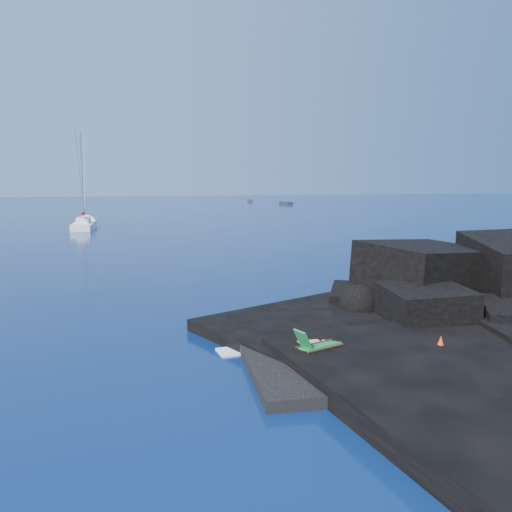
# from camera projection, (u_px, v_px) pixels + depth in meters

# --- Properties ---
(ground) EXTENTS (400.00, 400.00, 0.00)m
(ground) POSITION_uv_depth(u_px,v_px,m) (246.00, 384.00, 14.42)
(ground) COLOR #031335
(ground) RESTS_ON ground
(beach) EXTENTS (9.08, 6.86, 0.70)m
(beach) POSITION_uv_depth(u_px,v_px,m) (377.00, 362.00, 16.13)
(beach) COLOR black
(beach) RESTS_ON ground
(surf_foam) EXTENTS (10.00, 8.00, 0.06)m
(surf_foam) POSITION_uv_depth(u_px,v_px,m) (332.00, 323.00, 20.54)
(surf_foam) COLOR white
(surf_foam) RESTS_ON ground
(sailboat) EXTENTS (3.03, 11.60, 12.04)m
(sailboat) POSITION_uv_depth(u_px,v_px,m) (84.00, 229.00, 61.84)
(sailboat) COLOR white
(sailboat) RESTS_ON ground
(deck_chair) EXTENTS (1.65, 1.09, 1.05)m
(deck_chair) POSITION_uv_depth(u_px,v_px,m) (320.00, 340.00, 15.63)
(deck_chair) COLOR #1B7C37
(deck_chair) RESTS_ON beach
(towel) EXTENTS (1.84, 0.90, 0.05)m
(towel) POSITION_uv_depth(u_px,v_px,m) (309.00, 349.00, 16.24)
(towel) COLOR silver
(towel) RESTS_ON beach
(sunbather) EXTENTS (1.74, 0.53, 0.27)m
(sunbather) POSITION_uv_depth(u_px,v_px,m) (309.00, 345.00, 16.21)
(sunbather) COLOR tan
(sunbather) RESTS_ON towel
(marker_cone) EXTENTS (0.48, 0.48, 0.57)m
(marker_cone) POSITION_uv_depth(u_px,v_px,m) (441.00, 344.00, 15.91)
(marker_cone) COLOR #F4480C
(marker_cone) RESTS_ON beach
(distant_boat_a) EXTENTS (2.94, 5.33, 0.68)m
(distant_boat_a) POSITION_uv_depth(u_px,v_px,m) (250.00, 202.00, 147.29)
(distant_boat_a) COLOR #292A2F
(distant_boat_a) RESTS_ON ground
(distant_boat_b) EXTENTS (2.27, 5.32, 0.69)m
(distant_boat_b) POSITION_uv_depth(u_px,v_px,m) (286.00, 204.00, 130.93)
(distant_boat_b) COLOR #29292E
(distant_boat_b) RESTS_ON ground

